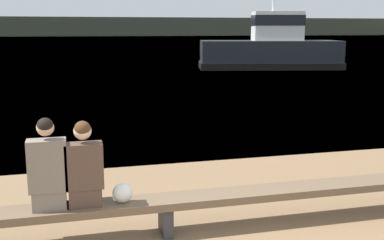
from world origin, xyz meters
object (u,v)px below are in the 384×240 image
at_px(person_left, 48,171).
at_px(tugboat_red, 271,51).
at_px(person_right, 84,170).
at_px(bench_main, 166,204).
at_px(shopping_bag, 123,193).

bearing_deg(person_left, tugboat_red, 60.62).
bearing_deg(tugboat_red, person_right, 164.01).
distance_m(bench_main, person_right, 1.07).
bearing_deg(shopping_bag, person_left, 177.75).
bearing_deg(tugboat_red, shopping_bag, 164.90).
bearing_deg(tugboat_red, bench_main, 165.93).
xyz_separation_m(bench_main, person_left, (-1.34, 0.01, 0.52)).
relative_size(bench_main, person_left, 7.67).
height_order(bench_main, person_left, person_left).
bearing_deg(person_left, person_right, 0.16).
relative_size(bench_main, tugboat_red, 0.89).
bearing_deg(tugboat_red, person_left, 163.23).
xyz_separation_m(person_right, tugboat_red, (12.13, 22.26, 0.22)).
bearing_deg(person_left, shopping_bag, -2.25).
distance_m(person_left, person_right, 0.40).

